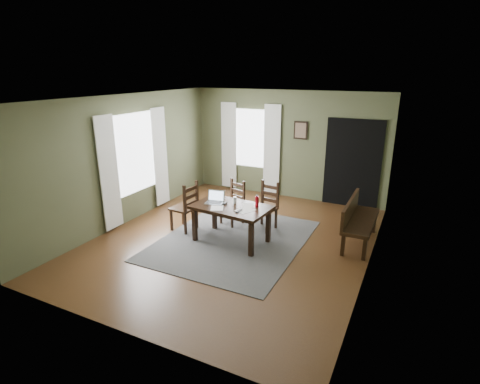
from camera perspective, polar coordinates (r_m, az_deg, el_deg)
The scene contains 24 objects.
ground at distance 7.35m, azimuth -1.03°, elevation -7.38°, with size 5.00×6.00×0.01m.
room_shell at distance 6.77m, azimuth -1.12°, elevation 6.56°, with size 5.02×6.02×2.71m.
rug at distance 7.35m, azimuth -1.03°, elevation -7.30°, with size 2.60×3.20×0.01m.
dining_table at distance 7.05m, azimuth -1.35°, elevation -2.82°, with size 1.50×0.98×0.72m.
chair_end at distance 7.67m, azimuth -8.27°, elevation -2.29°, with size 0.50×0.50×1.04m.
chair_back_left at distance 7.97m, azimuth -1.00°, elevation -1.66°, with size 0.51×0.51×0.94m.
chair_back_right at distance 7.70m, azimuth 3.99°, elevation -2.24°, with size 0.50×0.50×0.98m.
bench at distance 7.40m, azimuth 17.41°, elevation -3.72°, with size 0.49×1.52×0.86m.
laptop at distance 7.19m, azimuth -3.81°, elevation -1.16°, with size 0.37×0.31×0.23m.
computer_mouse at distance 7.11m, azimuth -2.30°, elevation -1.75°, with size 0.06×0.10×0.03m, color #3F3F42.
tv_remote at distance 6.75m, azimuth -0.19°, elevation -2.89°, with size 0.05×0.18×0.02m, color black.
drinking_glass at distance 7.11m, azimuth -0.78°, elevation -1.28°, with size 0.06×0.06×0.14m, color silver.
water_bottle at distance 6.93m, azimuth 2.59°, elevation -1.47°, with size 0.08×0.08×0.23m.
paper_b at distance 6.80m, azimuth 0.81°, elevation -2.80°, with size 0.26×0.33×0.00m, color white.
paper_c at distance 7.05m, azimuth 1.29°, elevation -2.05°, with size 0.21×0.28×0.00m, color white.
paper_e at distance 6.93m, azimuth -3.53°, elevation -2.43°, with size 0.22×0.29×0.00m, color white.
window_left at distance 8.39m, azimuth -15.74°, elevation 5.69°, with size 0.01×1.30×1.70m.
window_back at distance 9.89m, azimuth 1.58°, elevation 8.19°, with size 1.00×0.01×1.50m.
curtain_left_near at distance 7.85m, azimuth -19.34°, elevation 2.63°, with size 0.03×0.48×2.30m.
curtain_left_far at distance 9.03m, azimuth -12.05°, elevation 5.21°, with size 0.03×0.48×2.30m.
curtain_back_left at distance 10.18m, azimuth -1.70°, elevation 7.04°, with size 0.44×0.03×2.30m.
curtain_back_right at distance 9.68m, azimuth 4.86°, elevation 6.40°, with size 0.44×0.03×2.30m.
framed_picture at distance 9.37m, azimuth 9.23°, elevation 9.26°, with size 0.34×0.03×0.44m.
doorway_back at distance 9.22m, azimuth 16.76°, elevation 4.14°, with size 1.30×0.03×2.10m.
Camera 1 is at (3.02, -5.90, 3.17)m, focal length 28.00 mm.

